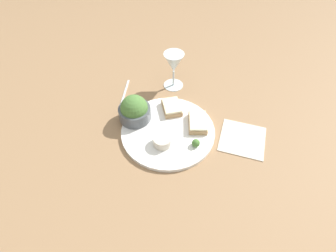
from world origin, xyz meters
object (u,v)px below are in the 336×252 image
object	(u,v)px
cheese_toast_near	(198,122)
napkin	(243,139)
wine_glass	(174,64)
sauce_ramekin	(162,140)
salad_bowl	(134,110)
cheese_toast_far	(172,107)
fork	(125,93)

from	to	relation	value
cheese_toast_near	napkin	bearing A→B (deg)	-110.89
wine_glass	napkin	xyz separation A→B (m)	(-0.29, -0.23, -0.10)
sauce_ramekin	napkin	world-z (taller)	sauce_ramekin
salad_bowl	wine_glass	distance (m)	0.25
sauce_ramekin	wine_glass	world-z (taller)	wine_glass
cheese_toast_far	fork	xyz separation A→B (m)	(0.11, 0.19, -0.02)
wine_glass	fork	distance (m)	0.23
sauce_ramekin	fork	size ratio (longest dim) A/B	0.37
cheese_toast_near	wine_glass	bearing A→B (deg)	18.27
salad_bowl	sauce_ramekin	world-z (taller)	salad_bowl
cheese_toast_near	napkin	distance (m)	0.16
cheese_toast_far	wine_glass	world-z (taller)	wine_glass
sauce_ramekin	napkin	bearing A→B (deg)	-85.00
cheese_toast_far	wine_glass	distance (m)	0.17
sauce_ramekin	cheese_toast_near	xyz separation A→B (m)	(0.08, -0.12, -0.01)
salad_bowl	sauce_ramekin	distance (m)	0.16
cheese_toast_far	cheese_toast_near	bearing A→B (deg)	-130.81
salad_bowl	cheese_toast_near	xyz separation A→B (m)	(-0.04, -0.22, -0.03)
fork	napkin	bearing A→B (deg)	-119.59
cheese_toast_near	napkin	xyz separation A→B (m)	(-0.06, -0.15, -0.02)
fork	wine_glass	bearing A→B (deg)	-76.43
cheese_toast_far	napkin	world-z (taller)	cheese_toast_far
cheese_toast_near	fork	size ratio (longest dim) A/B	0.60
sauce_ramekin	fork	distance (m)	0.31
cheese_toast_near	cheese_toast_far	bearing A→B (deg)	49.19
napkin	sauce_ramekin	bearing A→B (deg)	95.00
wine_glass	napkin	world-z (taller)	wine_glass
cheese_toast_far	napkin	bearing A→B (deg)	-119.26
wine_glass	fork	size ratio (longest dim) A/B	0.90
salad_bowl	cheese_toast_far	size ratio (longest dim) A/B	1.18
cheese_toast_far	salad_bowl	bearing A→B (deg)	105.80
salad_bowl	sauce_ramekin	xyz separation A→B (m)	(-0.12, -0.10, -0.02)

